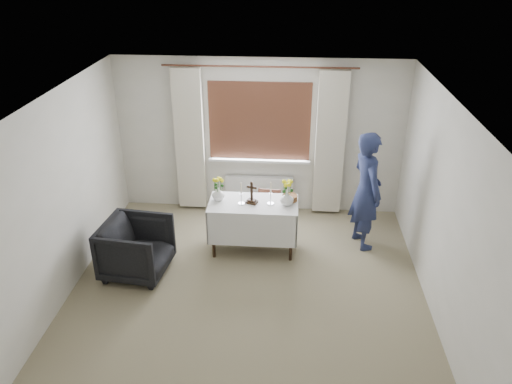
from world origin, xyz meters
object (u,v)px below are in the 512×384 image
at_px(flower_vase_right, 287,198).
at_px(person, 366,191).
at_px(flower_vase_left, 218,194).
at_px(altar_table, 253,226).
at_px(armchair, 136,248).
at_px(wooden_cross, 252,192).
at_px(wooden_chair, 268,217).

bearing_deg(flower_vase_right, person, 14.96).
bearing_deg(flower_vase_left, altar_table, -6.65).
xyz_separation_m(armchair, flower_vase_left, (1.01, 0.74, 0.47)).
bearing_deg(person, flower_vase_left, 76.33).
distance_m(altar_table, person, 1.67).
bearing_deg(armchair, person, -66.04).
height_order(wooden_cross, flower_vase_left, wooden_cross).
bearing_deg(wooden_cross, wooden_chair, 69.21).
distance_m(wooden_cross, flower_vase_left, 0.48).
height_order(wooden_chair, person, person).
bearing_deg(wooden_cross, flower_vase_right, 16.37).
xyz_separation_m(person, flower_vase_left, (-2.07, -0.22, -0.02)).
relative_size(wooden_chair, person, 0.45).
distance_m(altar_table, armchair, 1.65).
bearing_deg(wooden_chair, armchair, -146.43).
height_order(armchair, person, person).
xyz_separation_m(wooden_chair, wooden_cross, (-0.21, -0.27, 0.53)).
distance_m(wooden_chair, flower_vase_left, 0.85).
bearing_deg(person, flower_vase_right, 85.25).
relative_size(flower_vase_left, flower_vase_right, 0.94).
xyz_separation_m(wooden_cross, flower_vase_right, (0.48, -0.01, -0.06)).
bearing_deg(armchair, flower_vase_left, -47.07).
relative_size(wooden_cross, flower_vase_left, 1.75).
relative_size(wooden_chair, flower_vase_right, 3.96).
height_order(flower_vase_left, flower_vase_right, flower_vase_right).
bearing_deg(flower_vase_right, wooden_chair, 133.80).
bearing_deg(flower_vase_right, flower_vase_left, 175.33).
bearing_deg(flower_vase_right, altar_table, 177.46).
distance_m(armchair, person, 3.26).
height_order(altar_table, person, person).
relative_size(armchair, wooden_cross, 2.57).
xyz_separation_m(altar_table, flower_vase_left, (-0.49, 0.06, 0.47)).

